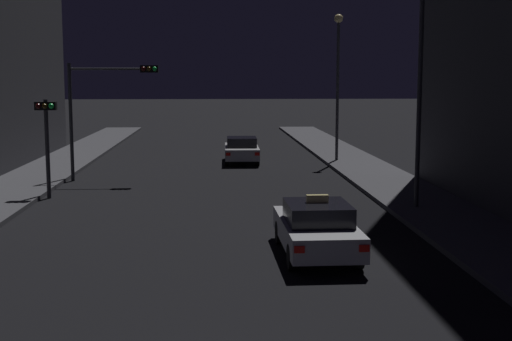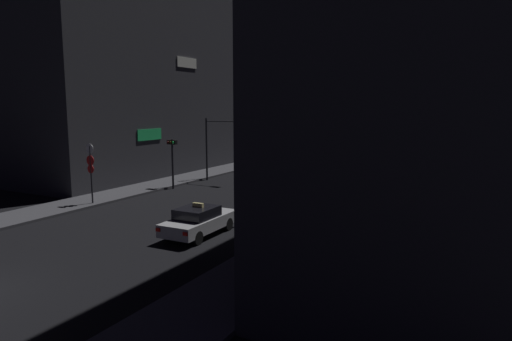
% 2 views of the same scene
% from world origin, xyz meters
% --- Properties ---
extents(sidewalk_left, '(3.16, 58.40, 0.17)m').
position_xyz_m(sidewalk_left, '(-7.89, 27.20, 0.08)').
color(sidewalk_left, '#424247').
rests_on(sidewalk_left, ground_plane).
extents(sidewalk_right, '(3.16, 58.40, 0.17)m').
position_xyz_m(sidewalk_right, '(7.89, 27.20, 0.08)').
color(sidewalk_right, '#424247').
rests_on(sidewalk_right, ground_plane).
extents(building_facade_left, '(11.81, 26.24, 21.96)m').
position_xyz_m(building_facade_left, '(-15.34, 25.92, 10.98)').
color(building_facade_left, '#333338').
rests_on(building_facade_left, ground_plane).
extents(taxi, '(1.87, 4.48, 1.62)m').
position_xyz_m(taxi, '(2.95, 9.93, 0.74)').
color(taxi, '#B7B7BC').
rests_on(taxi, ground_plane).
extents(far_car, '(1.87, 4.48, 1.42)m').
position_xyz_m(far_car, '(1.81, 30.22, 0.73)').
color(far_car, '#B7B7BC').
rests_on(far_car, ground_plane).
extents(traffic_light_overhead, '(4.00, 0.42, 5.26)m').
position_xyz_m(traffic_light_overhead, '(-4.56, 23.86, 3.80)').
color(traffic_light_overhead, '#2D2D33').
rests_on(traffic_light_overhead, ground_plane).
extents(traffic_light_left_kerb, '(0.80, 0.42, 3.81)m').
position_xyz_m(traffic_light_left_kerb, '(-6.06, 19.27, 2.72)').
color(traffic_light_left_kerb, '#2D2D33').
rests_on(traffic_light_left_kerb, ground_plane).
extents(sign_pole_left, '(0.64, 0.10, 3.78)m').
position_xyz_m(sign_pole_left, '(-6.84, 12.18, 2.46)').
color(sign_pole_left, '#2D2D33').
rests_on(sign_pole_left, sidewalk_left).
extents(street_lamp_near_block, '(0.51, 0.51, 8.42)m').
position_xyz_m(street_lamp_near_block, '(7.33, 15.86, 5.78)').
color(street_lamp_near_block, '#2D2D33').
rests_on(street_lamp_near_block, sidewalk_right).
extents(street_lamp_far_block, '(0.47, 0.47, 7.83)m').
position_xyz_m(street_lamp_far_block, '(7.00, 29.91, 5.21)').
color(street_lamp_far_block, '#2D2D33').
rests_on(street_lamp_far_block, sidewalk_right).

